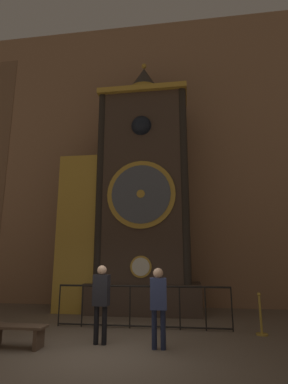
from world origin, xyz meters
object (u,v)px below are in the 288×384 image
visitor_near (101,296)px  visitor_bench (17,332)px  clock_tower (132,199)px  stanchion_post (261,321)px  visitor_far (158,299)px

visitor_near → visitor_bench: (-1.63, -0.49, -0.68)m
clock_tower → stanchion_post: size_ratio=9.72×
visitor_near → stanchion_post: (3.62, 1.32, -0.68)m
clock_tower → stanchion_post: bearing=-34.6°
stanchion_post → visitor_bench: 5.55m
stanchion_post → visitor_bench: stanchion_post is taller
visitor_near → stanchion_post: visitor_near is taller
clock_tower → visitor_near: bearing=-89.6°
clock_tower → stanchion_post: clock_tower is taller
visitor_far → visitor_bench: visitor_far is taller
stanchion_post → visitor_bench: (-5.24, -1.80, -0.00)m
visitor_far → visitor_bench: (-2.91, -0.31, -0.65)m
clock_tower → visitor_near: (0.03, -3.83, -2.91)m
visitor_near → visitor_far: size_ratio=1.03×
clock_tower → visitor_far: clock_tower is taller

